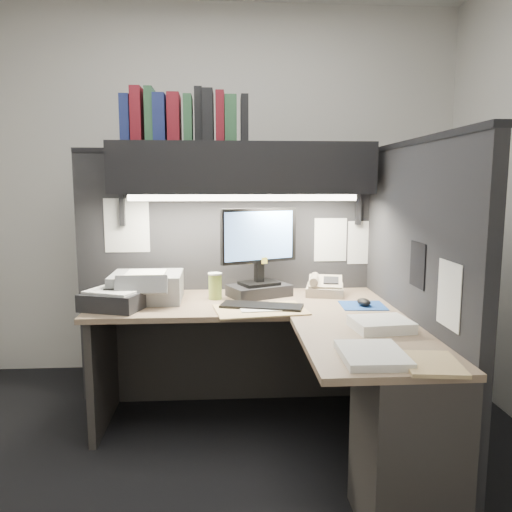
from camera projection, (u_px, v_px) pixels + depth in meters
name	position (u px, v px, depth m)	size (l,w,h in m)	color
floor	(224.00, 473.00, 2.45)	(3.50, 3.50, 0.00)	black
wall_back	(222.00, 192.00, 3.74)	(3.50, 0.04, 2.70)	silver
wall_front	(215.00, 221.00, 0.78)	(3.50, 0.04, 2.70)	silver
partition_back	(227.00, 278.00, 3.26)	(1.90, 0.06, 1.60)	black
partition_right	(412.00, 303.00, 2.58)	(0.06, 1.50, 1.60)	black
desk	(311.00, 385.00, 2.41)	(1.70, 1.53, 0.73)	#7C664F
overhead_shelf	(242.00, 169.00, 2.99)	(1.55, 0.34, 0.30)	black
task_light_tube	(243.00, 198.00, 2.87)	(0.04, 0.04, 1.32)	white
monitor	(259.00, 262.00, 3.01)	(0.47, 0.35, 0.54)	black
keyboard	(262.00, 306.00, 2.74)	(0.45, 0.15, 0.02)	black
mousepad	(363.00, 306.00, 2.80)	(0.24, 0.22, 0.00)	navy
mouse	(364.00, 302.00, 2.79)	(0.07, 0.11, 0.04)	black
telephone	(325.00, 287.00, 3.08)	(0.22, 0.23, 0.09)	#B5A58B
coffee_cup	(215.00, 287.00, 2.96)	(0.08, 0.08, 0.15)	#C8D455
printer	(147.00, 287.00, 2.92)	(0.40, 0.34, 0.16)	gray
notebook_stack	(115.00, 300.00, 2.73)	(0.31, 0.26, 0.09)	black
open_folder	(260.00, 310.00, 2.70)	(0.48, 0.31, 0.01)	tan
paper_stack_a	(381.00, 324.00, 2.34)	(0.26, 0.22, 0.05)	white
paper_stack_b	(372.00, 355.00, 1.95)	(0.24, 0.31, 0.03)	white
manila_stack	(431.00, 364.00, 1.88)	(0.21, 0.26, 0.01)	tan
binder_row	(184.00, 118.00, 2.93)	(0.74, 0.26, 0.31)	navy
pinned_papers	(295.00, 246.00, 2.88)	(1.76, 1.31, 0.51)	white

